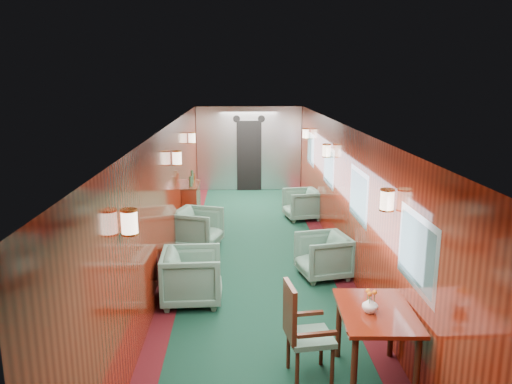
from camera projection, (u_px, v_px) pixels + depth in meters
room at (257, 172)px, 8.40m from camera, size 12.00×12.10×2.40m
bulkhead at (249, 149)px, 14.25m from camera, size 2.98×0.17×2.39m
windows_right at (341, 179)px, 8.73m from camera, size 0.02×8.60×0.80m
wall_sconces at (256, 157)px, 8.91m from camera, size 2.97×7.97×0.25m
dining_table at (376, 322)px, 5.23m from camera, size 0.81×1.12×0.82m
side_chair at (301, 327)px, 5.31m from camera, size 0.55×0.57×1.09m
credenza at (192, 205)px, 10.84m from camera, size 0.33×1.06×1.23m
flower_vase at (370, 305)px, 5.14m from camera, size 0.21×0.21×0.17m
armchair_left_near at (192, 277)px, 7.17m from camera, size 0.89×0.87×0.78m
armchair_left_far at (198, 228)px, 9.53m from camera, size 1.03×1.02×0.75m
armchair_right_near at (323, 256)px, 8.10m from camera, size 0.93×0.91×0.71m
armchair_right_far at (302, 204)px, 11.42m from camera, size 0.89×0.87×0.70m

